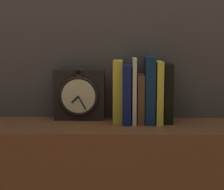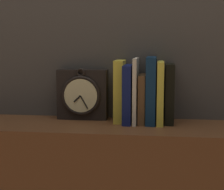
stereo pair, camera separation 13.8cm
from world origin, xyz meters
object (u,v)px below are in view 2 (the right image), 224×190
object	(u,v)px
book_slot1_navy	(128,94)
book_slot5_yellow	(160,93)
book_slot0_yellow	(120,91)
clock	(83,94)
book_slot6_black	(170,94)
book_slot4_navy	(151,90)
book_slot2_cream	(136,91)
book_slot3_brown	(142,99)

from	to	relation	value
book_slot1_navy	book_slot5_yellow	size ratio (longest dim) A/B	0.94
book_slot0_yellow	book_slot5_yellow	bearing A→B (deg)	-5.02
clock	book_slot5_yellow	bearing A→B (deg)	-7.13
book_slot0_yellow	clock	bearing A→B (deg)	170.72
clock	book_slot6_black	world-z (taller)	book_slot6_black
book_slot0_yellow	book_slot4_navy	xyz separation A→B (m)	(0.12, -0.01, 0.01)
book_slot4_navy	book_slot0_yellow	bearing A→B (deg)	174.10
clock	book_slot2_cream	size ratio (longest dim) A/B	0.84
book_slot5_yellow	book_slot2_cream	bearing A→B (deg)	-179.51
clock	book_slot2_cream	xyz separation A→B (m)	(0.22, -0.04, 0.02)
book_slot3_brown	book_slot6_black	bearing A→B (deg)	3.36
book_slot2_cream	clock	bearing A→B (deg)	169.61
book_slot6_black	book_slot5_yellow	bearing A→B (deg)	-162.01
book_slot5_yellow	book_slot4_navy	bearing A→B (deg)	178.03
book_slot1_navy	book_slot6_black	size ratio (longest dim) A/B	0.98
book_slot3_brown	book_slot0_yellow	bearing A→B (deg)	174.42
book_slot0_yellow	book_slot4_navy	world-z (taller)	book_slot4_navy
clock	book_slot2_cream	world-z (taller)	book_slot2_cream
book_slot2_cream	book_slot5_yellow	xyz separation A→B (m)	(0.09, 0.00, -0.01)
book_slot3_brown	book_slot5_yellow	xyz separation A→B (m)	(0.07, -0.01, 0.03)
book_slot5_yellow	book_slot6_black	xyz separation A→B (m)	(0.03, 0.01, -0.00)
book_slot2_cream	book_slot3_brown	world-z (taller)	book_slot2_cream
book_slot0_yellow	book_slot3_brown	size ratio (longest dim) A/B	1.29
book_slot2_cream	book_slot3_brown	bearing A→B (deg)	13.37
book_slot2_cream	book_slot0_yellow	bearing A→B (deg)	166.94
book_slot3_brown	book_slot4_navy	distance (m)	0.05
book_slot4_navy	book_slot3_brown	bearing A→B (deg)	173.28
book_slot3_brown	clock	bearing A→B (deg)	172.07
book_slot0_yellow	book_slot6_black	world-z (taller)	book_slot0_yellow
book_slot4_navy	book_slot6_black	distance (m)	0.07
book_slot0_yellow	book_slot5_yellow	size ratio (longest dim) A/B	1.01
book_slot2_cream	book_slot5_yellow	world-z (taller)	book_slot2_cream
book_slot1_navy	book_slot2_cream	world-z (taller)	book_slot2_cream
clock	book_slot4_navy	world-z (taller)	book_slot4_navy
book_slot0_yellow	book_slot6_black	size ratio (longest dim) A/B	1.05
book_slot1_navy	book_slot4_navy	xyz separation A→B (m)	(0.09, 0.00, 0.02)
clock	book_slot1_navy	size ratio (longest dim) A/B	0.94
clock	book_slot3_brown	world-z (taller)	clock
book_slot4_navy	book_slot5_yellow	distance (m)	0.04
book_slot0_yellow	book_slot1_navy	size ratio (longest dim) A/B	1.08
book_slot0_yellow	book_slot6_black	bearing A→B (deg)	-0.76
book_slot0_yellow	book_slot5_yellow	xyz separation A→B (m)	(0.16, -0.01, -0.00)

